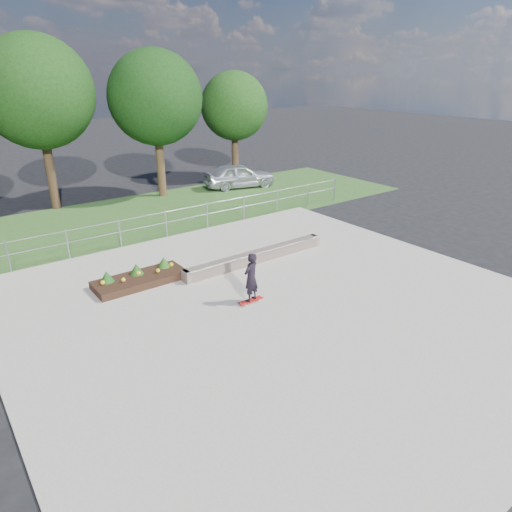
% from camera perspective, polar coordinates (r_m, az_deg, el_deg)
% --- Properties ---
extents(ground, '(120.00, 120.00, 0.00)m').
position_cam_1_polar(ground, '(13.83, 3.08, -6.30)').
color(ground, black).
rests_on(ground, ground).
extents(grass_verge, '(30.00, 8.00, 0.02)m').
position_cam_1_polar(grass_verge, '(22.71, -15.00, 4.61)').
color(grass_verge, '#2C5120').
rests_on(grass_verge, ground).
extents(concrete_slab, '(15.00, 15.00, 0.06)m').
position_cam_1_polar(concrete_slab, '(13.82, 3.09, -6.19)').
color(concrete_slab, '#A39C91').
rests_on(concrete_slab, ground).
extents(fence, '(20.06, 0.06, 1.20)m').
position_cam_1_polar(fence, '(19.41, -11.20, 4.34)').
color(fence, gray).
rests_on(fence, ground).
extents(tree_mid_left, '(5.25, 5.25, 8.25)m').
position_cam_1_polar(tree_mid_left, '(24.87, -25.69, 17.92)').
color(tree_mid_left, '#2F1F13').
rests_on(tree_mid_left, ground).
extents(tree_mid_right, '(4.90, 4.90, 7.70)m').
position_cam_1_polar(tree_mid_right, '(25.71, -12.47, 18.72)').
color(tree_mid_right, '#382716').
rests_on(tree_mid_right, ground).
extents(tree_far_right, '(4.20, 4.20, 6.60)m').
position_cam_1_polar(tree_far_right, '(30.04, -2.73, 18.18)').
color(tree_far_right, '#372516').
rests_on(tree_far_right, ground).
extents(grind_ledge, '(6.00, 0.44, 0.43)m').
position_cam_1_polar(grind_ledge, '(16.69, 0.08, -0.07)').
color(grind_ledge, brown).
rests_on(grind_ledge, concrete_slab).
extents(planter_bed, '(3.00, 1.20, 0.61)m').
position_cam_1_polar(planter_bed, '(15.55, -14.35, -2.63)').
color(planter_bed, black).
rests_on(planter_bed, concrete_slab).
extents(skateboarder, '(0.80, 0.52, 1.61)m').
position_cam_1_polar(skateboarder, '(13.53, -0.63, -2.72)').
color(skateboarder, silver).
rests_on(skateboarder, concrete_slab).
extents(parked_car, '(4.48, 2.72, 1.43)m').
position_cam_1_polar(parked_car, '(27.78, -2.09, 10.01)').
color(parked_car, '#B9BFC4').
rests_on(parked_car, ground).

